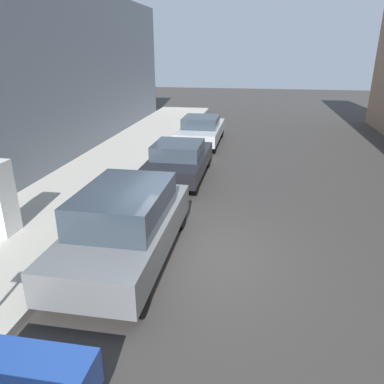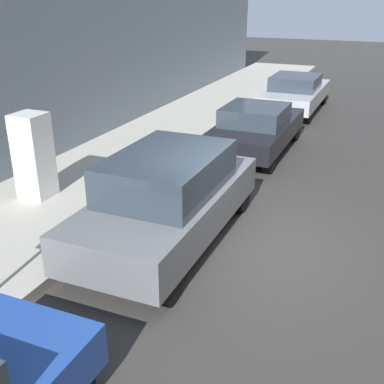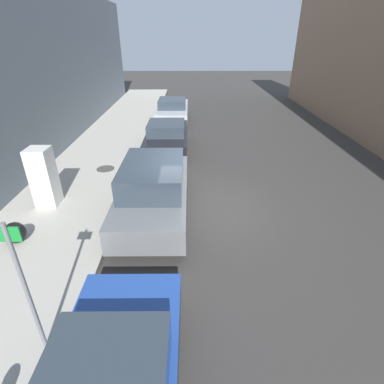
{
  "view_description": "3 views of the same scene",
  "coord_description": "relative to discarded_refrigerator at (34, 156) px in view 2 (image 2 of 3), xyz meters",
  "views": [
    {
      "loc": [
        1.36,
        -7.43,
        4.48
      ],
      "look_at": [
        -0.16,
        1.35,
        1.07
      ],
      "focal_mm": 35.0,
      "sensor_mm": 36.0,
      "label": 1
    },
    {
      "loc": [
        2.2,
        -7.62,
        4.4
      ],
      "look_at": [
        -1.28,
        0.58,
        0.63
      ],
      "focal_mm": 45.0,
      "sensor_mm": 36.0,
      "label": 2
    },
    {
      "loc": [
        -0.27,
        -8.26,
        4.98
      ],
      "look_at": [
        -0.22,
        -1.48,
        1.38
      ],
      "focal_mm": 28.0,
      "sensor_mm": 36.0,
      "label": 3
    }
  ],
  "objects": [
    {
      "name": "ground_plane",
      "position": [
        4.74,
        -0.05,
        -1.1
      ],
      "size": [
        80.0,
        80.0,
        0.0
      ],
      "primitive_type": "plane",
      "color": "#383533"
    },
    {
      "name": "sidewalk_slab",
      "position": [
        0.49,
        -0.05,
        -1.01
      ],
      "size": [
        3.65,
        44.0,
        0.18
      ],
      "primitive_type": "cube",
      "color": "#B2ADA0",
      "rests_on": "ground"
    },
    {
      "name": "discarded_refrigerator",
      "position": [
        0.0,
        0.0,
        0.0
      ],
      "size": [
        0.64,
        0.66,
        1.84
      ],
      "color": "white",
      "rests_on": "sidewalk_slab"
    },
    {
      "name": "manhole_cover",
      "position": [
        1.08,
        2.73,
        -0.91
      ],
      "size": [
        0.7,
        0.7,
        0.02
      ],
      "primitive_type": "cylinder",
      "color": "#47443F",
      "rests_on": "sidewalk_slab"
    },
    {
      "name": "parked_suv_gray",
      "position": [
        3.39,
        -0.42,
        -0.22
      ],
      "size": [
        1.96,
        4.71,
        1.72
      ],
      "color": "slate",
      "rests_on": "ground"
    },
    {
      "name": "parked_sedan_dark",
      "position": [
        3.39,
        5.39,
        -0.38
      ],
      "size": [
        1.89,
        4.33,
        1.39
      ],
      "color": "black",
      "rests_on": "ground"
    },
    {
      "name": "parked_sedan_silver",
      "position": [
        3.39,
        10.85,
        -0.36
      ],
      "size": [
        1.89,
        4.66,
        1.4
      ],
      "color": "silver",
      "rests_on": "ground"
    }
  ]
}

